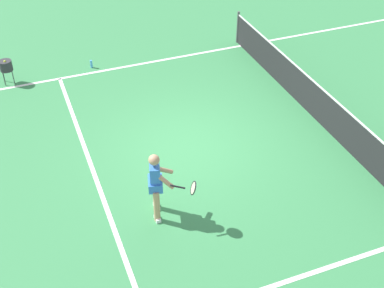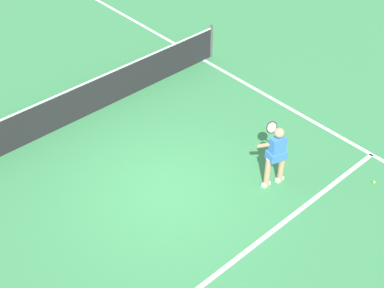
% 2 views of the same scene
% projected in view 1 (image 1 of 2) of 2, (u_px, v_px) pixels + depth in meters
% --- Properties ---
extents(ground_plane, '(27.80, 27.80, 0.00)m').
position_uv_depth(ground_plane, '(187.00, 147.00, 12.55)').
color(ground_plane, '#38844C').
extents(service_line_marking, '(8.82, 0.10, 0.01)m').
position_uv_depth(service_line_marking, '(92.00, 169.00, 11.88)').
color(service_line_marking, white).
rests_on(service_line_marking, ground).
extents(sideline_left_marking, '(0.10, 19.39, 0.01)m').
position_uv_depth(sideline_left_marking, '(136.00, 65.00, 15.82)').
color(sideline_left_marking, white).
rests_on(sideline_left_marking, ground).
extents(sideline_right_marking, '(0.10, 19.39, 0.01)m').
position_uv_depth(sideline_right_marking, '(274.00, 286.00, 9.28)').
color(sideline_right_marking, white).
rests_on(sideline_right_marking, ground).
extents(court_net, '(9.50, 0.08, 1.06)m').
position_uv_depth(court_net, '(316.00, 101.00, 13.27)').
color(court_net, '#4C4C51').
rests_on(court_net, ground).
extents(tennis_player, '(0.95, 0.89, 1.55)m').
position_uv_depth(tennis_player, '(157.00, 183.00, 10.21)').
color(tennis_player, tan).
rests_on(tennis_player, ground).
extents(ball_hopper, '(0.36, 0.36, 0.74)m').
position_uv_depth(ball_hopper, '(6.00, 66.00, 14.65)').
color(ball_hopper, '#333338').
rests_on(ball_hopper, ground).
extents(water_bottle, '(0.07, 0.07, 0.24)m').
position_uv_depth(water_bottle, '(91.00, 64.00, 15.62)').
color(water_bottle, '#4C9EE5').
rests_on(water_bottle, ground).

